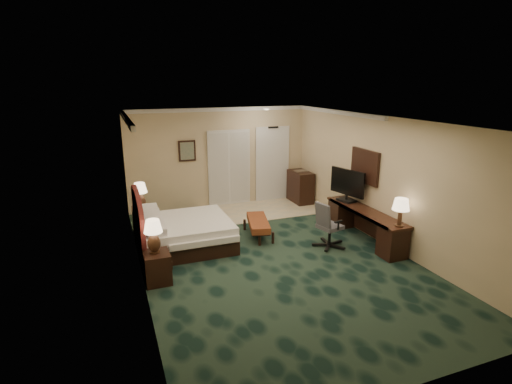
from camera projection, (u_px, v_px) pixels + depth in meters
name	position (u px, v px, depth m)	size (l,w,h in m)	color
floor	(273.00, 258.00, 7.92)	(5.00, 7.50, 0.00)	black
ceiling	(275.00, 120.00, 7.18)	(5.00, 7.50, 0.00)	silver
wall_back	(220.00, 158.00, 10.92)	(5.00, 0.00, 2.70)	#C2B08B
wall_front	(416.00, 283.00, 4.18)	(5.00, 0.00, 2.70)	#C2B08B
wall_left	(137.00, 207.00, 6.69)	(0.00, 7.50, 2.70)	#C2B08B
wall_right	(383.00, 181.00, 8.40)	(0.00, 7.50, 2.70)	#C2B08B
crown_molding	(275.00, 123.00, 7.20)	(5.00, 7.50, 0.10)	silver
tile_patch	(262.00, 210.00, 10.83)	(3.20, 1.70, 0.01)	beige
headboard	(139.00, 223.00, 7.79)	(0.12, 2.00, 1.40)	#431414
entry_door	(272.00, 164.00, 11.51)	(1.02, 0.06, 2.18)	silver
closet_doors	(229.00, 168.00, 11.05)	(1.20, 0.06, 2.10)	#BCBCBC
wall_art	(187.00, 151.00, 10.51)	(0.45, 0.06, 0.55)	slate
wall_mirror	(365.00, 166.00, 8.88)	(0.05, 0.95, 0.75)	white
bed	(186.00, 233.00, 8.40)	(1.83, 1.69, 0.58)	white
nightstand_near	(157.00, 267.00, 6.91)	(0.43, 0.50, 0.54)	black
nightstand_far	(144.00, 221.00, 9.09)	(0.48, 0.55, 0.60)	black
lamp_near	(154.00, 236.00, 6.78)	(0.32, 0.32, 0.59)	black
lamp_far	(140.00, 196.00, 8.92)	(0.32, 0.32, 0.60)	black
bed_bench	(258.00, 228.00, 8.95)	(0.41, 1.17, 0.40)	#6A2D11
desk	(364.00, 225.00, 8.71)	(0.51, 2.37, 0.68)	black
tv	(347.00, 186.00, 9.17)	(0.08, 0.97, 0.76)	black
desk_lamp	(400.00, 212.00, 7.61)	(0.33, 0.33, 0.57)	black
desk_chair	(330.00, 224.00, 8.32)	(0.58, 0.54, 0.99)	#49494B
minibar	(300.00, 187.00, 11.43)	(0.47, 0.85, 0.90)	black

